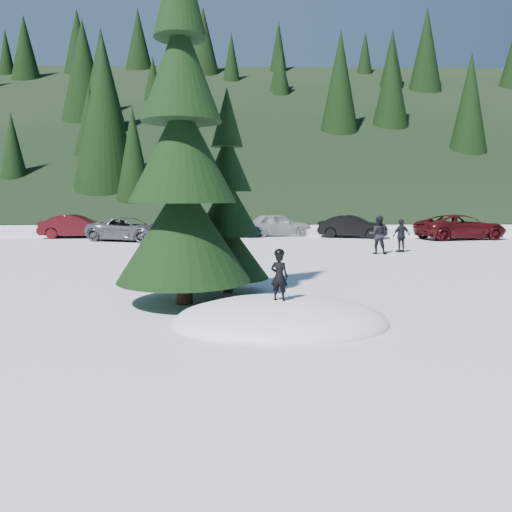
{
  "coord_description": "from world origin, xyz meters",
  "views": [
    {
      "loc": [
        -0.73,
        -10.05,
        2.57
      ],
      "look_at": [
        -0.47,
        2.22,
        1.1
      ],
      "focal_mm": 35.0,
      "sensor_mm": 36.0,
      "label": 1
    }
  ],
  "objects_px": {
    "car_2": "(129,229)",
    "car_5": "(353,227)",
    "child_skier": "(279,276)",
    "car_6": "(461,227)",
    "spruce_tall": "(182,164)",
    "car_3": "(227,227)",
    "car_1": "(76,226)",
    "adult_1": "(401,236)",
    "adult_0": "(378,235)",
    "spruce_short": "(228,214)",
    "car_4": "(277,225)"
  },
  "relations": [
    {
      "from": "spruce_tall",
      "to": "car_1",
      "type": "height_order",
      "value": "spruce_tall"
    },
    {
      "from": "car_1",
      "to": "car_3",
      "type": "relative_size",
      "value": 0.97
    },
    {
      "from": "spruce_tall",
      "to": "child_skier",
      "type": "distance_m",
      "value": 3.73
    },
    {
      "from": "child_skier",
      "to": "car_6",
      "type": "xyz_separation_m",
      "value": [
        12.3,
        19.84,
        -0.23
      ]
    },
    {
      "from": "car_2",
      "to": "car_5",
      "type": "bearing_deg",
      "value": -62.41
    },
    {
      "from": "spruce_tall",
      "to": "adult_0",
      "type": "relative_size",
      "value": 5.02
    },
    {
      "from": "spruce_tall",
      "to": "car_3",
      "type": "distance_m",
      "value": 19.97
    },
    {
      "from": "car_2",
      "to": "car_5",
      "type": "relative_size",
      "value": 1.15
    },
    {
      "from": "adult_1",
      "to": "car_2",
      "type": "relative_size",
      "value": 0.32
    },
    {
      "from": "car_5",
      "to": "car_6",
      "type": "relative_size",
      "value": 0.8
    },
    {
      "from": "adult_0",
      "to": "car_3",
      "type": "xyz_separation_m",
      "value": [
        -7.11,
        9.45,
        -0.2
      ]
    },
    {
      "from": "spruce_tall",
      "to": "spruce_short",
      "type": "bearing_deg",
      "value": 54.46
    },
    {
      "from": "car_3",
      "to": "car_5",
      "type": "bearing_deg",
      "value": -99.54
    },
    {
      "from": "spruce_tall",
      "to": "car_3",
      "type": "relative_size",
      "value": 1.91
    },
    {
      "from": "adult_0",
      "to": "car_1",
      "type": "distance_m",
      "value": 18.8
    },
    {
      "from": "spruce_tall",
      "to": "adult_0",
      "type": "distance_m",
      "value": 12.96
    },
    {
      "from": "child_skier",
      "to": "car_5",
      "type": "height_order",
      "value": "child_skier"
    },
    {
      "from": "spruce_short",
      "to": "adult_1",
      "type": "relative_size",
      "value": 3.48
    },
    {
      "from": "car_1",
      "to": "car_2",
      "type": "height_order",
      "value": "car_1"
    },
    {
      "from": "car_2",
      "to": "car_3",
      "type": "relative_size",
      "value": 1.08
    },
    {
      "from": "car_6",
      "to": "car_3",
      "type": "bearing_deg",
      "value": 71.3
    },
    {
      "from": "adult_0",
      "to": "car_1",
      "type": "bearing_deg",
      "value": -12.69
    },
    {
      "from": "spruce_short",
      "to": "adult_0",
      "type": "bearing_deg",
      "value": 54.28
    },
    {
      "from": "car_3",
      "to": "car_6",
      "type": "distance_m",
      "value": 14.27
    },
    {
      "from": "child_skier",
      "to": "adult_1",
      "type": "xyz_separation_m",
      "value": [
        6.53,
        12.91,
        -0.2
      ]
    },
    {
      "from": "child_skier",
      "to": "car_4",
      "type": "relative_size",
      "value": 0.22
    },
    {
      "from": "child_skier",
      "to": "car_6",
      "type": "distance_m",
      "value": 23.35
    },
    {
      "from": "car_1",
      "to": "car_4",
      "type": "height_order",
      "value": "car_4"
    },
    {
      "from": "car_4",
      "to": "car_6",
      "type": "bearing_deg",
      "value": -114.92
    },
    {
      "from": "car_1",
      "to": "car_5",
      "type": "distance_m",
      "value": 17.24
    },
    {
      "from": "car_2",
      "to": "car_3",
      "type": "distance_m",
      "value": 6.18
    },
    {
      "from": "car_5",
      "to": "adult_1",
      "type": "bearing_deg",
      "value": -158.42
    },
    {
      "from": "spruce_short",
      "to": "spruce_tall",
      "type": "bearing_deg",
      "value": -125.54
    },
    {
      "from": "child_skier",
      "to": "car_6",
      "type": "relative_size",
      "value": 0.18
    },
    {
      "from": "spruce_tall",
      "to": "car_1",
      "type": "xyz_separation_m",
      "value": [
        -9.06,
        19.38,
        -2.6
      ]
    },
    {
      "from": "spruce_tall",
      "to": "adult_1",
      "type": "bearing_deg",
      "value": 51.64
    },
    {
      "from": "adult_0",
      "to": "car_2",
      "type": "bearing_deg",
      "value": -12.23
    },
    {
      "from": "child_skier",
      "to": "car_4",
      "type": "xyz_separation_m",
      "value": [
        1.4,
        22.52,
        -0.22
      ]
    },
    {
      "from": "spruce_tall",
      "to": "spruce_short",
      "type": "distance_m",
      "value": 2.11
    },
    {
      "from": "child_skier",
      "to": "car_4",
      "type": "height_order",
      "value": "car_4"
    },
    {
      "from": "car_1",
      "to": "car_3",
      "type": "bearing_deg",
      "value": -93.0
    },
    {
      "from": "child_skier",
      "to": "adult_1",
      "type": "distance_m",
      "value": 14.47
    },
    {
      "from": "adult_1",
      "to": "car_4",
      "type": "relative_size",
      "value": 0.35
    },
    {
      "from": "car_3",
      "to": "car_5",
      "type": "distance_m",
      "value": 7.9
    },
    {
      "from": "car_4",
      "to": "car_5",
      "type": "height_order",
      "value": "car_4"
    },
    {
      "from": "adult_0",
      "to": "car_3",
      "type": "bearing_deg",
      "value": -36.98
    },
    {
      "from": "spruce_tall",
      "to": "adult_0",
      "type": "xyz_separation_m",
      "value": [
        7.43,
        10.34,
        -2.46
      ]
    },
    {
      "from": "car_2",
      "to": "spruce_tall",
      "type": "bearing_deg",
      "value": -143.69
    },
    {
      "from": "adult_0",
      "to": "car_3",
      "type": "height_order",
      "value": "adult_0"
    },
    {
      "from": "spruce_tall",
      "to": "child_skier",
      "type": "xyz_separation_m",
      "value": [
        2.15,
        -1.95,
        -2.35
      ]
    }
  ]
}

